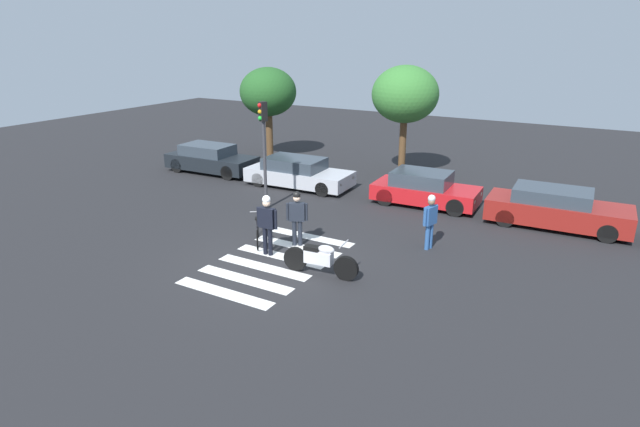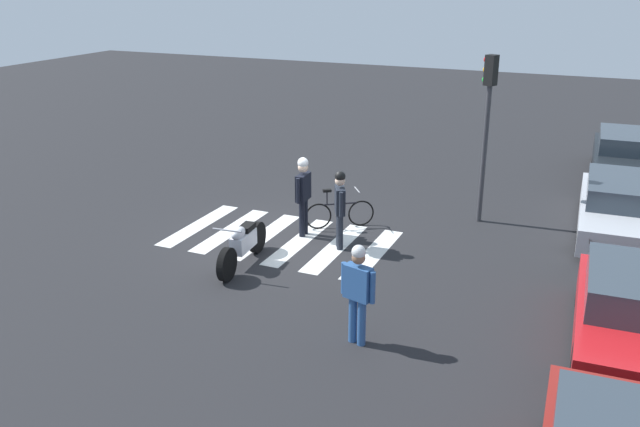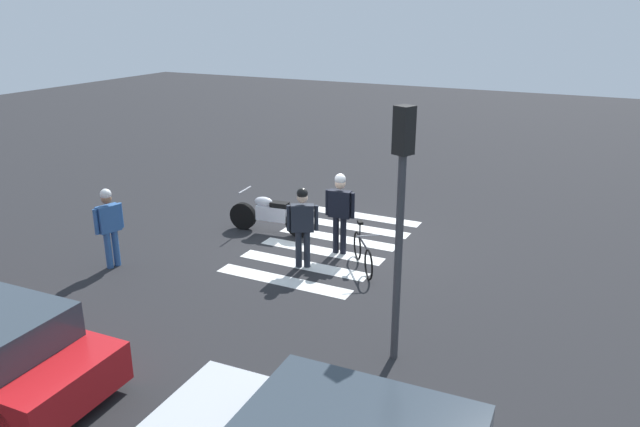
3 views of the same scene
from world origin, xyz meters
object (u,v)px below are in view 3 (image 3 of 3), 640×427
police_motorcycle (271,215)px  traffic_light_pole (402,195)px  officer_on_foot (340,207)px  leaning_bicycle (363,253)px  officer_by_motorcycle (303,222)px  pedestrian_bystander (109,223)px

police_motorcycle → traffic_light_pole: traffic_light_pole is taller
officer_on_foot → traffic_light_pole: (-2.61, 3.57, 1.63)m
leaning_bicycle → officer_on_foot: size_ratio=0.75×
officer_on_foot → officer_by_motorcycle: 1.13m
leaning_bicycle → officer_by_motorcycle: size_ratio=0.79×
traffic_light_pole → officer_on_foot: bearing=-53.8°
police_motorcycle → pedestrian_bystander: (2.01, 3.31, 0.54)m
officer_by_motorcycle → traffic_light_pole: bearing=140.1°
leaning_bicycle → pedestrian_bystander: size_ratio=0.80×
leaning_bicycle → officer_by_motorcycle: (1.19, 0.49, 0.67)m
leaning_bicycle → pedestrian_bystander: pedestrian_bystander is taller
pedestrian_bystander → traffic_light_pole: bearing=174.0°
officer_on_foot → pedestrian_bystander: size_ratio=1.07×
police_motorcycle → leaning_bicycle: (-2.88, 1.02, -0.11)m
police_motorcycle → officer_by_motorcycle: 2.33m
officer_by_motorcycle → police_motorcycle: bearing=-41.7°
police_motorcycle → officer_on_foot: (-2.07, 0.44, 0.63)m
pedestrian_bystander → traffic_light_pole: size_ratio=0.43×
officer_by_motorcycle → traffic_light_pole: size_ratio=0.44×
officer_on_foot → pedestrian_bystander: officer_on_foot is taller
police_motorcycle → officer_on_foot: bearing=168.0°
leaning_bicycle → police_motorcycle: bearing=-19.5°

